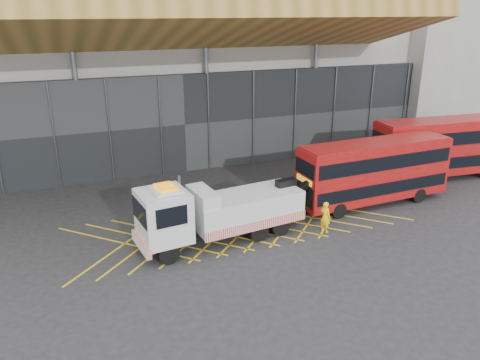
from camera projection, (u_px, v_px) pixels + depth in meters
name	position (u px, v px, depth m)	size (l,w,h in m)	color
ground_plane	(204.00, 230.00, 28.87)	(120.00, 120.00, 0.00)	#252527
road_markings	(240.00, 224.00, 29.69)	(21.56, 7.16, 0.01)	yellow
construction_building	(162.00, 54.00, 42.53)	(55.00, 23.97, 18.00)	gray
east_building	(442.00, 37.00, 50.34)	(15.00, 12.00, 20.00)	gray
recovery_truck	(217.00, 212.00, 26.91)	(11.73, 3.89, 4.06)	black
bus_towed	(374.00, 170.00, 32.00)	(11.16, 2.99, 4.50)	maroon
bus_second	(445.00, 146.00, 37.09)	(11.98, 3.85, 4.79)	maroon
worker	(325.00, 217.00, 28.39)	(0.72, 0.47, 1.96)	yellow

